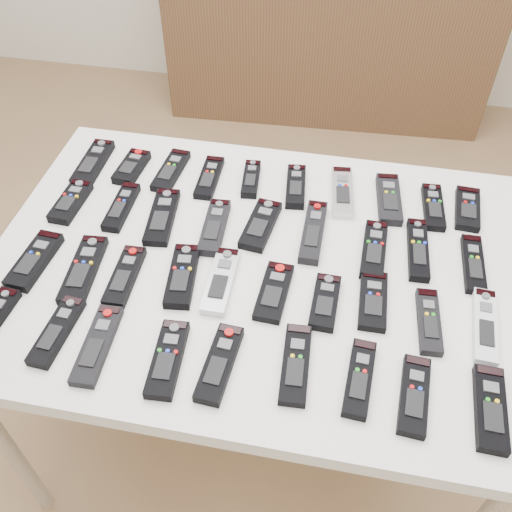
% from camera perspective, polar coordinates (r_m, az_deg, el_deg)
% --- Properties ---
extents(ground, '(4.00, 4.00, 0.00)m').
position_cam_1_polar(ground, '(2.04, -1.19, -12.53)').
color(ground, '#92694A').
rests_on(ground, ground).
extents(table, '(1.25, 0.88, 0.78)m').
position_cam_1_polar(table, '(1.37, 0.00, -2.23)').
color(table, white).
rests_on(table, ground).
extents(sideboard, '(1.63, 0.45, 0.81)m').
position_cam_1_polar(sideboard, '(3.11, 7.27, 20.63)').
color(sideboard, '#45341B').
rests_on(sideboard, ground).
extents(remote_0, '(0.06, 0.19, 0.02)m').
position_cam_1_polar(remote_0, '(1.65, -15.99, 8.94)').
color(remote_0, black).
rests_on(remote_0, table).
extents(remote_1, '(0.07, 0.14, 0.02)m').
position_cam_1_polar(remote_1, '(1.61, -12.33, 8.67)').
color(remote_1, black).
rests_on(remote_1, table).
extents(remote_2, '(0.07, 0.17, 0.02)m').
position_cam_1_polar(remote_2, '(1.58, -8.51, 8.44)').
color(remote_2, black).
rests_on(remote_2, table).
extents(remote_3, '(0.05, 0.17, 0.02)m').
position_cam_1_polar(remote_3, '(1.54, -4.69, 7.83)').
color(remote_3, black).
rests_on(remote_3, table).
extents(remote_4, '(0.06, 0.14, 0.02)m').
position_cam_1_polar(remote_4, '(1.53, -0.50, 7.71)').
color(remote_4, black).
rests_on(remote_4, table).
extents(remote_5, '(0.06, 0.16, 0.02)m').
position_cam_1_polar(remote_5, '(1.51, 3.99, 6.95)').
color(remote_5, black).
rests_on(remote_5, table).
extents(remote_6, '(0.07, 0.19, 0.02)m').
position_cam_1_polar(remote_6, '(1.51, 8.62, 6.33)').
color(remote_6, '#B7B7BC').
rests_on(remote_6, table).
extents(remote_7, '(0.07, 0.18, 0.02)m').
position_cam_1_polar(remote_7, '(1.51, 13.14, 5.56)').
color(remote_7, black).
rests_on(remote_7, table).
extents(remote_8, '(0.06, 0.16, 0.02)m').
position_cam_1_polar(remote_8, '(1.52, 17.30, 4.69)').
color(remote_8, black).
rests_on(remote_8, table).
extents(remote_9, '(0.07, 0.16, 0.02)m').
position_cam_1_polar(remote_9, '(1.54, 20.39, 4.46)').
color(remote_9, black).
rests_on(remote_9, table).
extents(remote_10, '(0.06, 0.15, 0.02)m').
position_cam_1_polar(remote_10, '(1.53, -18.04, 5.18)').
color(remote_10, black).
rests_on(remote_10, table).
extents(remote_11, '(0.05, 0.17, 0.02)m').
position_cam_1_polar(remote_11, '(1.49, -13.31, 4.80)').
color(remote_11, black).
rests_on(remote_11, table).
extents(remote_12, '(0.08, 0.20, 0.02)m').
position_cam_1_polar(remote_12, '(1.44, -9.37, 3.90)').
color(remote_12, black).
rests_on(remote_12, table).
extents(remote_13, '(0.06, 0.18, 0.02)m').
position_cam_1_polar(remote_13, '(1.39, -4.17, 2.90)').
color(remote_13, black).
rests_on(remote_13, table).
extents(remote_14, '(0.08, 0.17, 0.02)m').
position_cam_1_polar(remote_14, '(1.40, 0.46, 3.13)').
color(remote_14, black).
rests_on(remote_14, table).
extents(remote_15, '(0.05, 0.20, 0.02)m').
position_cam_1_polar(remote_15, '(1.39, 5.74, 2.42)').
color(remote_15, black).
rests_on(remote_15, table).
extents(remote_16, '(0.06, 0.18, 0.02)m').
position_cam_1_polar(remote_16, '(1.37, 11.71, 0.61)').
color(remote_16, black).
rests_on(remote_16, table).
extents(remote_17, '(0.05, 0.19, 0.02)m').
position_cam_1_polar(remote_17, '(1.39, 15.88, 0.63)').
color(remote_17, black).
rests_on(remote_17, table).
extents(remote_18, '(0.05, 0.17, 0.02)m').
position_cam_1_polar(remote_18, '(1.40, 20.90, -0.75)').
color(remote_18, black).
rests_on(remote_18, table).
extents(remote_19, '(0.07, 0.18, 0.02)m').
position_cam_1_polar(remote_19, '(1.41, -21.28, -0.41)').
color(remote_19, black).
rests_on(remote_19, table).
extents(remote_20, '(0.08, 0.20, 0.02)m').
position_cam_1_polar(remote_20, '(1.35, -16.87, -1.30)').
color(remote_20, black).
rests_on(remote_20, table).
extents(remote_21, '(0.06, 0.17, 0.02)m').
position_cam_1_polar(remote_21, '(1.32, -13.00, -1.95)').
color(remote_21, black).
rests_on(remote_21, table).
extents(remote_22, '(0.08, 0.18, 0.02)m').
position_cam_1_polar(remote_22, '(1.29, -7.39, -1.97)').
color(remote_22, black).
rests_on(remote_22, table).
extents(remote_23, '(0.06, 0.19, 0.02)m').
position_cam_1_polar(remote_23, '(1.28, -3.53, -2.49)').
color(remote_23, '#B7B7BC').
rests_on(remote_23, table).
extents(remote_24, '(0.07, 0.16, 0.02)m').
position_cam_1_polar(remote_24, '(1.25, 1.80, -3.61)').
color(remote_24, black).
rests_on(remote_24, table).
extents(remote_25, '(0.06, 0.15, 0.02)m').
position_cam_1_polar(remote_25, '(1.24, 6.91, -4.60)').
color(remote_25, black).
rests_on(remote_25, table).
extents(remote_26, '(0.06, 0.16, 0.02)m').
position_cam_1_polar(remote_26, '(1.26, 11.62, -4.40)').
color(remote_26, black).
rests_on(remote_26, table).
extents(remote_27, '(0.05, 0.17, 0.02)m').
position_cam_1_polar(remote_27, '(1.26, 16.90, -6.27)').
color(remote_27, black).
rests_on(remote_27, table).
extents(remote_28, '(0.06, 0.19, 0.02)m').
position_cam_1_polar(remote_28, '(1.29, 21.92, -6.51)').
color(remote_28, silver).
rests_on(remote_28, table).
extents(remote_30, '(0.06, 0.18, 0.02)m').
position_cam_1_polar(remote_30, '(1.26, -19.28, -7.10)').
color(remote_30, black).
rests_on(remote_30, table).
extents(remote_31, '(0.06, 0.19, 0.02)m').
position_cam_1_polar(remote_31, '(1.21, -15.60, -8.55)').
color(remote_31, black).
rests_on(remote_31, table).
extents(remote_32, '(0.07, 0.18, 0.02)m').
position_cam_1_polar(remote_32, '(1.16, -8.84, -10.13)').
color(remote_32, black).
rests_on(remote_32, table).
extents(remote_33, '(0.06, 0.18, 0.02)m').
position_cam_1_polar(remote_33, '(1.15, -3.67, -10.68)').
color(remote_33, black).
rests_on(remote_33, table).
extents(remote_34, '(0.06, 0.18, 0.02)m').
position_cam_1_polar(remote_34, '(1.15, 3.99, -10.73)').
color(remote_34, black).
rests_on(remote_34, table).
extents(remote_35, '(0.06, 0.17, 0.02)m').
position_cam_1_polar(remote_35, '(1.14, 10.31, -11.94)').
color(remote_35, black).
rests_on(remote_35, table).
extents(remote_36, '(0.06, 0.17, 0.02)m').
position_cam_1_polar(remote_36, '(1.15, 15.54, -13.29)').
color(remote_36, black).
rests_on(remote_36, table).
extents(remote_37, '(0.06, 0.18, 0.02)m').
position_cam_1_polar(remote_37, '(1.18, 22.39, -13.92)').
color(remote_37, black).
rests_on(remote_37, table).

